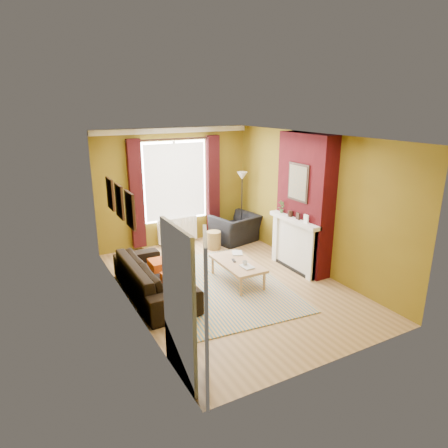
{
  "coord_description": "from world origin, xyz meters",
  "views": [
    {
      "loc": [
        -3.46,
        -6.11,
        3.39
      ],
      "look_at": [
        0.0,
        0.25,
        1.15
      ],
      "focal_mm": 32.0,
      "sensor_mm": 36.0,
      "label": 1
    }
  ],
  "objects_px": {
    "wicker_stool": "(214,240)",
    "floor_lamp": "(242,187)",
    "armchair": "(235,228)",
    "coffee_table": "(237,264)",
    "sofa": "(154,277)"
  },
  "relations": [
    {
      "from": "armchair",
      "to": "coffee_table",
      "type": "bearing_deg",
      "value": 48.22
    },
    {
      "from": "sofa",
      "to": "wicker_stool",
      "type": "relative_size",
      "value": 5.42
    },
    {
      "from": "coffee_table",
      "to": "armchair",
      "type": "bearing_deg",
      "value": 61.06
    },
    {
      "from": "armchair",
      "to": "coffee_table",
      "type": "distance_m",
      "value": 2.35
    },
    {
      "from": "floor_lamp",
      "to": "coffee_table",
      "type": "bearing_deg",
      "value": -122.73
    },
    {
      "from": "wicker_stool",
      "to": "floor_lamp",
      "type": "xyz_separation_m",
      "value": [
        0.93,
        0.28,
        1.15
      ]
    },
    {
      "from": "wicker_stool",
      "to": "sofa",
      "type": "bearing_deg",
      "value": -141.88
    },
    {
      "from": "wicker_stool",
      "to": "armchair",
      "type": "bearing_deg",
      "value": 14.41
    },
    {
      "from": "wicker_stool",
      "to": "floor_lamp",
      "type": "height_order",
      "value": "floor_lamp"
    },
    {
      "from": "armchair",
      "to": "floor_lamp",
      "type": "distance_m",
      "value": 1.05
    },
    {
      "from": "armchair",
      "to": "coffee_table",
      "type": "height_order",
      "value": "armchair"
    },
    {
      "from": "armchair",
      "to": "floor_lamp",
      "type": "xyz_separation_m",
      "value": [
        0.23,
        0.1,
        1.02
      ]
    },
    {
      "from": "sofa",
      "to": "wicker_stool",
      "type": "xyz_separation_m",
      "value": [
        2.04,
        1.6,
        -0.12
      ]
    },
    {
      "from": "coffee_table",
      "to": "wicker_stool",
      "type": "bearing_deg",
      "value": 76.93
    },
    {
      "from": "sofa",
      "to": "floor_lamp",
      "type": "bearing_deg",
      "value": -57.86
    }
  ]
}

